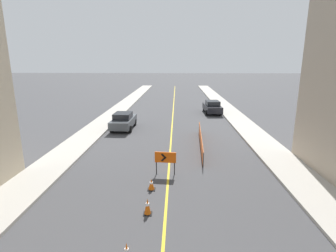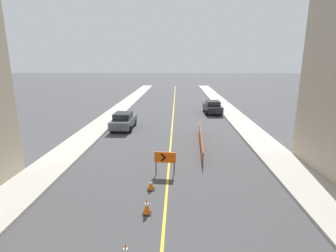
% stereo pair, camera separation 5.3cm
% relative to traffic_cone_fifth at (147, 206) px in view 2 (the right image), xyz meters
% --- Properties ---
extents(lane_stripe, '(0.12, 72.49, 0.01)m').
position_rel_traffic_cone_fifth_xyz_m(lane_stripe, '(0.76, 22.29, -0.35)').
color(lane_stripe, gold).
rests_on(lane_stripe, ground_plane).
extents(sidewalk_left, '(2.45, 72.49, 0.16)m').
position_rel_traffic_cone_fifth_xyz_m(sidewalk_left, '(-6.42, 22.29, -0.27)').
color(sidewalk_left, '#ADA89E').
rests_on(sidewalk_left, ground_plane).
extents(sidewalk_right, '(2.45, 72.49, 0.16)m').
position_rel_traffic_cone_fifth_xyz_m(sidewalk_right, '(7.93, 22.29, -0.27)').
color(sidewalk_right, '#ADA89E').
rests_on(sidewalk_right, ground_plane).
extents(traffic_cone_fifth, '(0.36, 0.36, 0.71)m').
position_rel_traffic_cone_fifth_xyz_m(traffic_cone_fifth, '(0.00, 0.00, 0.00)').
color(traffic_cone_fifth, black).
rests_on(traffic_cone_fifth, ground_plane).
extents(traffic_cone_farthest, '(0.38, 0.38, 0.58)m').
position_rel_traffic_cone_fifth_xyz_m(traffic_cone_farthest, '(-0.04, 2.16, -0.07)').
color(traffic_cone_farthest, black).
rests_on(traffic_cone_farthest, ground_plane).
extents(arrow_barricade_primary, '(1.21, 0.17, 1.34)m').
position_rel_traffic_cone_fifth_xyz_m(arrow_barricade_primary, '(0.58, 4.02, 0.62)').
color(arrow_barricade_primary, '#EF560C').
rests_on(arrow_barricade_primary, ground_plane).
extents(safety_mesh_fence, '(0.49, 8.23, 0.96)m').
position_rel_traffic_cone_fifth_xyz_m(safety_mesh_fence, '(3.04, 9.16, 0.13)').
color(safety_mesh_fence, '#EF560C').
rests_on(safety_mesh_fence, ground_plane).
extents(parked_car_curb_near, '(1.95, 4.35, 1.59)m').
position_rel_traffic_cone_fifth_xyz_m(parked_car_curb_near, '(-3.83, 14.22, 0.45)').
color(parked_car_curb_near, '#474C51').
rests_on(parked_car_curb_near, ground_plane).
extents(parked_car_curb_mid, '(2.01, 4.38, 1.59)m').
position_rel_traffic_cone_fifth_xyz_m(parked_car_curb_mid, '(5.60, 22.20, 0.45)').
color(parked_car_curb_mid, black).
rests_on(parked_car_curb_mid, ground_plane).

